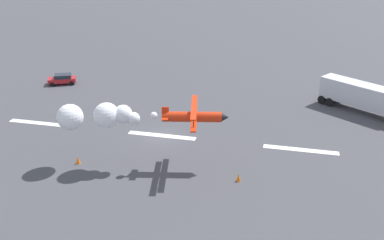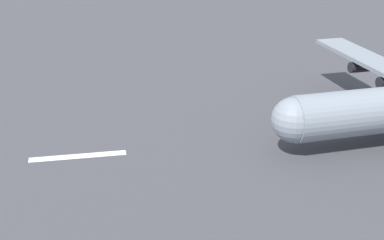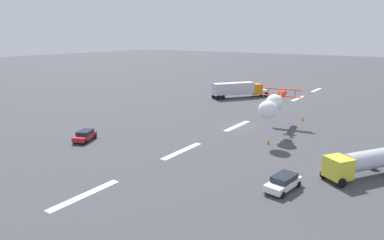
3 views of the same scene
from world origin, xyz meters
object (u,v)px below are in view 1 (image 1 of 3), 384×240
object	(u,v)px
traffic_cone_far	(78,160)
traffic_cone_near	(239,178)
stunt_biplane_red	(110,116)
semi_truck_orange	(370,98)
followme_car_yellow	(62,79)

from	to	relation	value
traffic_cone_far	traffic_cone_near	bearing A→B (deg)	-178.91
stunt_biplane_red	traffic_cone_near	xyz separation A→B (m)	(-12.78, 0.61, -4.81)
semi_truck_orange	traffic_cone_near	bearing A→B (deg)	55.30
semi_truck_orange	followme_car_yellow	size ratio (longest dim) A/B	2.99
followme_car_yellow	traffic_cone_far	size ratio (longest dim) A/B	5.93
followme_car_yellow	traffic_cone_far	distance (m)	26.31
stunt_biplane_red	semi_truck_orange	size ratio (longest dim) A/B	1.24
followme_car_yellow	traffic_cone_far	xyz separation A→B (m)	(-13.77, 22.41, -0.44)
stunt_biplane_red	semi_truck_orange	world-z (taller)	stunt_biplane_red
traffic_cone_near	semi_truck_orange	bearing A→B (deg)	-124.70
traffic_cone_far	stunt_biplane_red	bearing A→B (deg)	-165.25
followme_car_yellow	stunt_biplane_red	bearing A→B (deg)	128.77
semi_truck_orange	stunt_biplane_red	bearing A→B (deg)	36.21
stunt_biplane_red	semi_truck_orange	bearing A→B (deg)	-143.79
traffic_cone_far	semi_truck_orange	bearing A→B (deg)	-145.87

